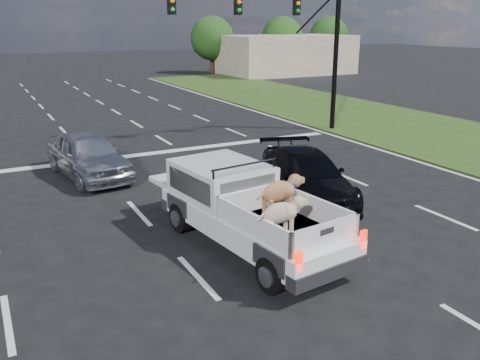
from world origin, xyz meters
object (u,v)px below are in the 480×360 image
object	(u,v)px
silver_sedan	(88,155)
traffic_signal	(292,25)
black_coupe	(306,176)
pickup_truck	(245,208)

from	to	relation	value
silver_sedan	traffic_signal	bearing A→B (deg)	6.80
black_coupe	silver_sedan	bearing A→B (deg)	150.72
traffic_signal	black_coupe	bearing A→B (deg)	-119.81
pickup_truck	black_coupe	xyz separation A→B (m)	(3.05, 2.04, -0.22)
pickup_truck	silver_sedan	size ratio (longest dim) A/B	1.22
traffic_signal	silver_sedan	bearing A→B (deg)	-165.27
traffic_signal	black_coupe	world-z (taller)	traffic_signal
traffic_signal	black_coupe	xyz separation A→B (m)	(-4.32, -7.54, -4.05)
traffic_signal	silver_sedan	world-z (taller)	traffic_signal
traffic_signal	pickup_truck	bearing A→B (deg)	-127.60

